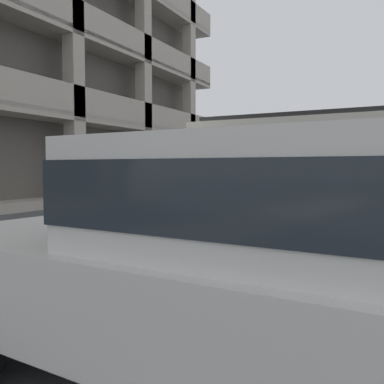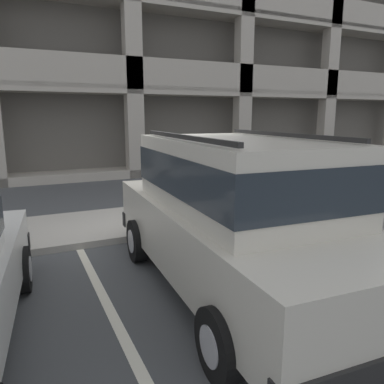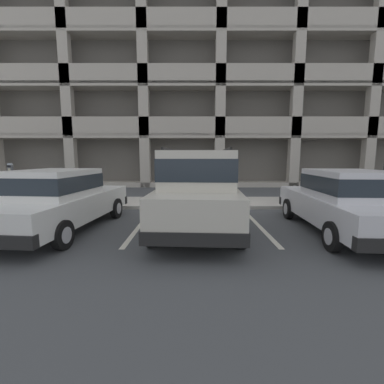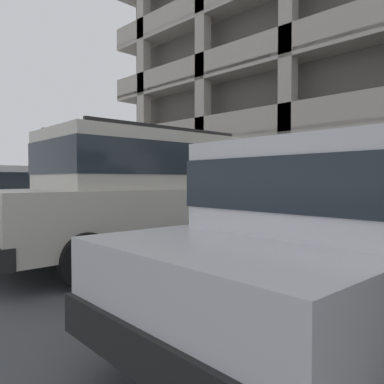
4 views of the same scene
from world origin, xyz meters
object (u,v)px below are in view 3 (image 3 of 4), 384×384
at_px(parking_garage, 212,64).
at_px(dark_hatchback, 343,200).
at_px(silver_suv, 197,187).
at_px(parking_meter_far, 10,178).
at_px(red_sedan, 58,199).
at_px(parking_meter_near, 191,175).

bearing_deg(parking_garage, dark_hatchback, -82.63).
height_order(silver_suv, parking_meter_far, silver_suv).
relative_size(silver_suv, red_sedan, 1.05).
relative_size(parking_meter_near, parking_garage, 0.05).
bearing_deg(parking_meter_far, parking_meter_near, -0.33).
height_order(red_sedan, dark_hatchback, same).
distance_m(silver_suv, parking_garage, 16.71).
height_order(silver_suv, parking_meter_near, silver_suv).
bearing_deg(dark_hatchback, red_sedan, -178.63).
relative_size(silver_suv, parking_meter_far, 3.22).
distance_m(silver_suv, parking_meter_near, 2.57).
distance_m(red_sedan, parking_meter_far, 4.28).
height_order(parking_meter_near, parking_meter_far, parking_meter_far).
relative_size(parking_meter_far, parking_garage, 0.05).
bearing_deg(parking_meter_far, red_sedan, -41.97).
xyz_separation_m(parking_meter_near, parking_meter_far, (-6.44, 0.04, -0.12)).
distance_m(parking_meter_far, parking_garage, 16.53).
bearing_deg(dark_hatchback, silver_suv, 175.34).
xyz_separation_m(red_sedan, parking_meter_near, (3.27, 2.82, 0.41)).
bearing_deg(silver_suv, parking_garage, 87.15).
bearing_deg(parking_meter_far, dark_hatchback, -17.00).
bearing_deg(red_sedan, parking_garage, 77.16).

